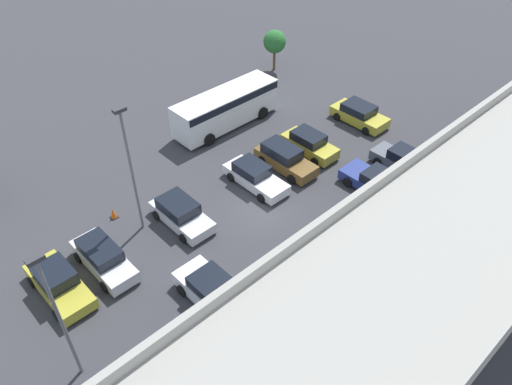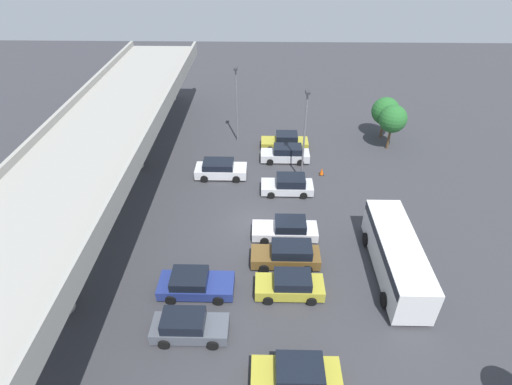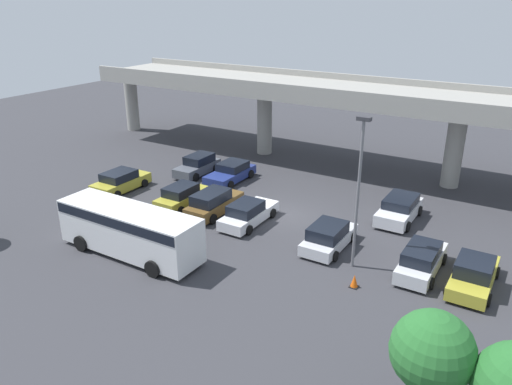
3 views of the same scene
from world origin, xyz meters
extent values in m
plane|color=#38383D|center=(0.00, 0.00, 0.00)|extent=(107.10, 107.10, 0.00)
cube|color=#9E9B93|center=(0.00, 11.56, 6.31)|extent=(49.98, 7.87, 0.90)
cube|color=#9E9B93|center=(0.00, 7.77, 7.03)|extent=(49.98, 0.30, 0.55)
cube|color=#9E9B93|center=(0.00, 15.35, 7.03)|extent=(49.98, 0.30, 0.55)
cylinder|color=#9E9B93|center=(-24.99, 11.56, 2.93)|extent=(1.36, 1.36, 5.86)
cylinder|color=#9E9B93|center=(-8.33, 11.56, 2.93)|extent=(1.36, 1.36, 5.86)
cylinder|color=#9E9B93|center=(8.33, 11.56, 2.93)|extent=(1.36, 1.36, 5.86)
cube|color=gold|center=(-12.75, -2.32, 0.54)|extent=(1.95, 4.56, 0.74)
cube|color=black|center=(-12.75, -2.47, 1.22)|extent=(1.79, 2.39, 0.61)
cylinder|color=black|center=(-13.75, -0.90, 0.30)|extent=(0.22, 0.61, 0.61)
cylinder|color=black|center=(-11.76, -0.90, 0.30)|extent=(0.22, 0.61, 0.61)
cylinder|color=black|center=(-13.75, -3.73, 0.30)|extent=(0.22, 0.61, 0.61)
cylinder|color=black|center=(-11.76, -3.73, 0.30)|extent=(0.22, 0.61, 0.61)
cube|color=#515660|center=(-10.00, 3.48, 0.55)|extent=(1.73, 4.34, 0.74)
cube|color=black|center=(-10.00, 3.82, 1.26)|extent=(1.59, 2.40, 0.68)
cylinder|color=black|center=(-9.11, 2.14, 0.34)|extent=(0.22, 0.67, 0.67)
cylinder|color=black|center=(-10.89, 2.14, 0.34)|extent=(0.22, 0.67, 0.67)
cylinder|color=black|center=(-9.11, 4.83, 0.34)|extent=(0.22, 0.67, 0.67)
cylinder|color=black|center=(-10.89, 4.83, 0.34)|extent=(0.22, 0.67, 0.67)
cube|color=navy|center=(-6.80, 3.60, 0.53)|extent=(1.99, 4.74, 0.69)
cube|color=black|center=(-6.80, 3.99, 1.17)|extent=(1.83, 2.26, 0.60)
cylinder|color=black|center=(-5.78, 2.13, 0.34)|extent=(0.22, 0.67, 0.67)
cylinder|color=black|center=(-7.82, 2.13, 0.34)|extent=(0.22, 0.67, 0.67)
cylinder|color=black|center=(-5.78, 5.07, 0.34)|extent=(0.22, 0.67, 0.67)
cylinder|color=black|center=(-7.82, 5.07, 0.34)|extent=(0.22, 0.67, 0.67)
cube|color=silver|center=(-1.39, -2.18, 0.51)|extent=(1.80, 4.81, 0.68)
cube|color=black|center=(-1.39, -2.57, 1.18)|extent=(1.65, 2.26, 0.67)
cylinder|color=black|center=(-2.31, -0.69, 0.31)|extent=(0.22, 0.63, 0.63)
cylinder|color=black|center=(-0.47, -0.69, 0.31)|extent=(0.22, 0.63, 0.63)
cylinder|color=black|center=(-2.31, -3.67, 0.31)|extent=(0.22, 0.63, 0.63)
cylinder|color=black|center=(-0.47, -3.67, 0.31)|extent=(0.22, 0.63, 0.63)
cube|color=silver|center=(4.43, -2.59, 0.50)|extent=(1.89, 4.43, 0.67)
cube|color=black|center=(4.43, -2.89, 1.19)|extent=(1.74, 2.42, 0.71)
cylinder|color=black|center=(3.46, -1.22, 0.31)|extent=(0.22, 0.61, 0.61)
cylinder|color=black|center=(5.40, -1.22, 0.31)|extent=(0.22, 0.61, 0.61)
cylinder|color=black|center=(3.46, -3.97, 0.31)|extent=(0.22, 0.61, 0.61)
cylinder|color=black|center=(5.40, -3.97, 0.31)|extent=(0.22, 0.61, 0.61)
cube|color=silver|center=(6.80, 3.31, 0.58)|extent=(1.96, 4.63, 0.80)
cube|color=black|center=(6.80, 3.53, 1.27)|extent=(1.80, 2.71, 0.58)
cylinder|color=black|center=(7.81, 1.87, 0.34)|extent=(0.22, 0.68, 0.68)
cylinder|color=black|center=(5.80, 1.87, 0.34)|extent=(0.22, 0.68, 0.68)
cylinder|color=black|center=(7.81, 4.74, 0.34)|extent=(0.22, 0.68, 0.68)
cylinder|color=black|center=(5.80, 4.74, 0.34)|extent=(0.22, 0.68, 0.68)
cube|color=silver|center=(9.78, -2.62, 0.54)|extent=(1.72, 4.68, 0.74)
cube|color=black|center=(9.78, -2.86, 1.24)|extent=(1.58, 2.67, 0.66)
cylinder|color=black|center=(8.89, -1.17, 0.32)|extent=(0.22, 0.64, 0.64)
cylinder|color=black|center=(10.66, -1.17, 0.32)|extent=(0.22, 0.64, 0.64)
cylinder|color=black|center=(8.89, -4.07, 0.32)|extent=(0.22, 0.64, 0.64)
cylinder|color=black|center=(10.66, -4.07, 0.32)|extent=(0.22, 0.64, 0.64)
cube|color=gold|center=(12.40, -2.67, 0.51)|extent=(1.87, 4.76, 0.67)
cube|color=black|center=(12.40, -2.88, 1.22)|extent=(1.72, 2.15, 0.75)
cylinder|color=black|center=(11.44, -1.20, 0.32)|extent=(0.22, 0.63, 0.63)
cylinder|color=black|center=(13.35, -1.20, 0.32)|extent=(0.22, 0.63, 0.63)
cylinder|color=black|center=(11.44, -4.15, 0.32)|extent=(0.22, 0.63, 0.63)
cylinder|color=black|center=(13.35, -4.15, 0.32)|extent=(0.22, 0.63, 0.63)
cube|color=gold|center=(-6.83, -2.26, 0.55)|extent=(1.74, 4.30, 0.76)
cube|color=black|center=(-6.83, -2.43, 1.25)|extent=(1.60, 2.31, 0.64)
cylinder|color=black|center=(-7.72, -0.93, 0.32)|extent=(0.22, 0.63, 0.63)
cylinder|color=black|center=(-5.94, -0.93, 0.32)|extent=(0.22, 0.63, 0.63)
cylinder|color=black|center=(-7.72, -3.60, 0.32)|extent=(0.22, 0.63, 0.63)
cylinder|color=black|center=(-5.94, -3.60, 0.32)|extent=(0.22, 0.63, 0.63)
cube|color=brown|center=(-4.18, -2.11, 0.57)|extent=(1.74, 4.68, 0.77)
cube|color=black|center=(-4.18, -2.51, 1.31)|extent=(1.61, 2.70, 0.72)
cylinder|color=black|center=(-5.08, -0.66, 0.34)|extent=(0.22, 0.68, 0.68)
cylinder|color=black|center=(-3.29, -0.66, 0.34)|extent=(0.22, 0.68, 0.68)
cylinder|color=black|center=(-5.08, -3.56, 0.34)|extent=(0.22, 0.68, 0.68)
cylinder|color=black|center=(-3.29, -3.56, 0.34)|extent=(0.22, 0.68, 0.68)
cube|color=white|center=(-4.89, -9.27, 1.53)|extent=(8.90, 2.43, 2.53)
cube|color=black|center=(-4.89, -9.27, 2.43)|extent=(8.72, 2.48, 0.56)
cylinder|color=black|center=(-7.65, -10.50, 0.48)|extent=(0.95, 0.29, 0.95)
cylinder|color=black|center=(-7.65, -8.03, 0.48)|extent=(0.95, 0.29, 0.95)
cylinder|color=black|center=(-2.13, -10.50, 0.48)|extent=(0.95, 0.29, 0.95)
cylinder|color=black|center=(-2.13, -8.03, 0.48)|extent=(0.95, 0.29, 0.95)
cylinder|color=slate|center=(6.43, -3.97, 4.07)|extent=(0.16, 0.16, 8.14)
cube|color=#333338|center=(6.43, -3.97, 8.24)|extent=(0.70, 0.35, 0.20)
sphere|color=#286B2D|center=(12.48, -13.19, 3.28)|extent=(2.73, 2.73, 2.73)
cube|color=black|center=(7.28, -5.91, 0.02)|extent=(0.44, 0.44, 0.04)
cone|color=#EA590F|center=(7.28, -5.91, 0.35)|extent=(0.40, 0.40, 0.70)
camera|label=1|loc=(16.46, 16.80, 21.31)|focal=35.00mm
camera|label=2|loc=(-23.95, -0.53, 19.83)|focal=28.00mm
camera|label=3|loc=(14.39, -27.14, 13.91)|focal=35.00mm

